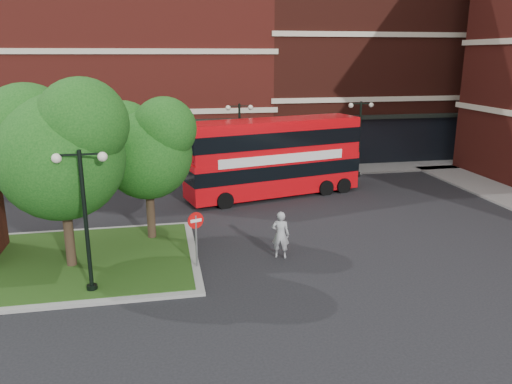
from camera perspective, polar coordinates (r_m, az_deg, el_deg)
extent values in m
plane|color=black|center=(18.28, -0.62, -10.23)|extent=(120.00, 120.00, 0.00)
cube|color=slate|center=(33.77, -5.75, 1.90)|extent=(44.00, 3.00, 0.12)
cube|color=maroon|center=(40.52, -18.76, 13.35)|extent=(26.00, 12.00, 14.00)
cube|color=#471911|center=(43.65, 12.21, 15.21)|extent=(18.00, 12.00, 16.00)
cube|color=gray|center=(21.34, -24.05, -7.58)|extent=(12.60, 7.60, 0.12)
cube|color=#19380F|center=(21.34, -24.06, -7.55)|extent=(12.00, 7.00, 0.15)
cylinder|color=#2D2116|center=(19.94, -20.75, -2.99)|extent=(0.36, 0.36, 3.92)
sphere|color=#114411|center=(19.36, -21.42, 3.72)|extent=(4.60, 4.60, 4.60)
sphere|color=#114411|center=(20.12, -24.58, 6.43)|extent=(3.45, 3.45, 3.45)
sphere|color=#114411|center=(18.57, -19.22, 7.41)|extent=(3.22, 3.22, 3.22)
cylinder|color=#2D2116|center=(22.09, -12.01, -1.16)|extent=(0.36, 0.36, 3.47)
sphere|color=#114411|center=(21.60, -12.32, 4.21)|extent=(3.80, 3.80, 3.80)
sphere|color=#114411|center=(22.06, -14.89, 6.40)|extent=(2.85, 2.85, 2.85)
sphere|color=#114411|center=(21.03, -10.42, 7.10)|extent=(2.66, 2.66, 2.66)
cylinder|color=black|center=(17.46, -18.85, -3.51)|extent=(0.14, 0.14, 5.00)
cylinder|color=black|center=(18.32, -18.21, -10.48)|extent=(0.36, 0.36, 0.30)
cube|color=black|center=(16.87, -19.54, 4.07)|extent=(1.40, 0.06, 0.06)
sphere|color=#F2EACC|center=(17.01, -21.84, 3.59)|extent=(0.32, 0.32, 0.32)
sphere|color=#F2EACC|center=(16.80, -17.15, 3.88)|extent=(0.32, 0.32, 0.32)
cylinder|color=black|center=(31.57, -1.88, 5.55)|extent=(0.14, 0.14, 5.00)
cylinder|color=black|center=(32.06, -1.84, 1.41)|extent=(0.36, 0.36, 0.30)
cube|color=black|center=(31.26, -1.92, 9.80)|extent=(1.40, 0.06, 0.06)
sphere|color=#F2EACC|center=(31.16, -3.21, 9.58)|extent=(0.32, 0.32, 0.32)
sphere|color=#F2EACC|center=(31.39, -0.64, 9.64)|extent=(0.32, 0.32, 0.32)
cylinder|color=black|center=(33.77, 11.71, 5.89)|extent=(0.14, 0.14, 5.00)
cylinder|color=black|center=(34.23, 11.50, 2.01)|extent=(0.36, 0.36, 0.30)
cube|color=black|center=(33.48, 11.93, 9.85)|extent=(1.40, 0.06, 0.06)
sphere|color=#F2EACC|center=(33.22, 10.79, 9.70)|extent=(0.32, 0.32, 0.32)
sphere|color=#F2EACC|center=(33.77, 13.03, 9.66)|extent=(0.32, 0.32, 0.32)
cube|color=red|center=(28.68, 2.02, 2.26)|extent=(10.42, 4.63, 1.94)
cube|color=red|center=(28.30, 2.06, 6.09)|extent=(10.31, 4.58, 1.94)
cube|color=black|center=(28.28, 2.06, 6.28)|extent=(10.42, 4.63, 0.88)
cube|color=silver|center=(27.43, 3.15, 3.81)|extent=(7.42, 1.82, 0.51)
imported|color=#9B9B9E|center=(20.02, 2.82, -4.90)|extent=(0.83, 0.69, 1.94)
imported|color=#ADB1B4|center=(33.03, -17.66, 1.96)|extent=(3.86, 1.87, 1.27)
imported|color=white|center=(34.52, 6.82, 3.40)|extent=(4.80, 1.79, 1.57)
cylinder|color=slate|center=(19.02, -6.83, -5.76)|extent=(0.08, 0.08, 2.16)
cylinder|color=red|center=(18.72, -6.92, -3.24)|extent=(0.61, 0.26, 0.63)
cube|color=white|center=(18.72, -6.92, -3.24)|extent=(0.43, 0.19, 0.12)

